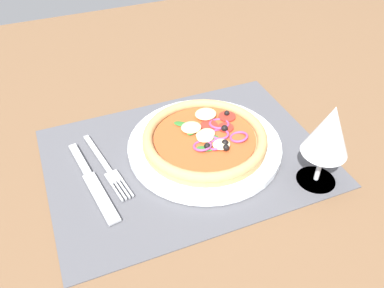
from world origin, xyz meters
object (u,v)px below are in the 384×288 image
at_px(pizza, 205,138).
at_px(fork, 108,169).
at_px(knife, 92,181).
at_px(plate, 205,146).
at_px(wine_glass, 329,133).

relative_size(pizza, fork, 1.21).
xyz_separation_m(fork, knife, (0.03, 0.02, 0.00)).
distance_m(plate, pizza, 0.02).
bearing_deg(wine_glass, knife, -20.79).
height_order(knife, wine_glass, wine_glass).
distance_m(fork, knife, 0.04).
height_order(plate, pizza, pizza).
distance_m(knife, wine_glass, 0.38).
distance_m(fork, wine_glass, 0.36).
bearing_deg(knife, wine_glass, 60.78).
distance_m(pizza, knife, 0.21).
xyz_separation_m(plate, wine_glass, (-0.14, 0.14, 0.09)).
xyz_separation_m(plate, fork, (0.17, -0.01, -0.00)).
xyz_separation_m(fork, wine_glass, (-0.31, 0.15, 0.09)).
bearing_deg(pizza, knife, 2.36).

